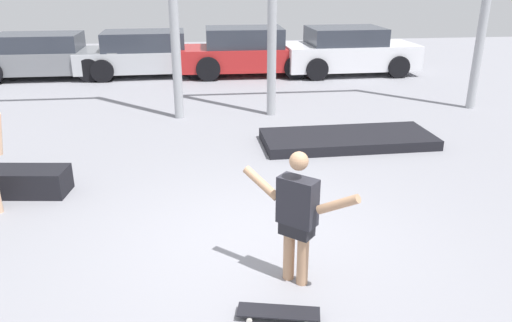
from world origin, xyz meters
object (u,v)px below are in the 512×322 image
(parked_car_red, at_px, (248,52))
(parked_car_white, at_px, (348,51))
(manual_pad, at_px, (348,139))
(parked_car_grey, at_px, (45,56))
(skateboard, at_px, (278,312))
(parked_car_silver, at_px, (149,54))
(skateboarder, at_px, (297,213))

(parked_car_red, relative_size, parked_car_white, 1.02)
(manual_pad, bearing_deg, parked_car_grey, 135.60)
(manual_pad, relative_size, parked_car_red, 0.75)
(parked_car_grey, height_order, parked_car_red, parked_car_red)
(skateboard, bearing_deg, parked_car_red, 98.06)
(parked_car_grey, bearing_deg, parked_car_white, -3.25)
(parked_car_silver, bearing_deg, skateboard, -81.60)
(parked_car_silver, bearing_deg, parked_car_red, -6.35)
(parked_car_grey, height_order, parked_car_white, parked_car_white)
(skateboarder, xyz_separation_m, skateboard, (-0.27, -0.58, -0.73))
(skateboarder, relative_size, parked_car_red, 0.34)
(skateboarder, bearing_deg, skateboard, -73.44)
(parked_car_red, bearing_deg, parked_car_white, -2.28)
(manual_pad, bearing_deg, parked_car_silver, 120.63)
(skateboarder, height_order, skateboard, skateboarder)
(manual_pad, distance_m, parked_car_white, 6.93)
(parked_car_grey, bearing_deg, skateboarder, -64.70)
(skateboarder, relative_size, skateboard, 1.80)
(skateboarder, xyz_separation_m, parked_car_white, (3.80, 10.86, -0.11))
(parked_car_red, bearing_deg, manual_pad, -79.46)
(skateboard, xyz_separation_m, parked_car_silver, (-2.06, 11.87, 0.59))
(parked_car_red, bearing_deg, skateboarder, -92.65)
(manual_pad, height_order, parked_car_silver, parked_car_silver)
(skateboarder, distance_m, parked_car_white, 11.51)
(skateboarder, height_order, parked_car_silver, skateboarder)
(skateboarder, bearing_deg, parked_car_silver, 143.59)
(skateboard, relative_size, parked_car_grey, 0.18)
(parked_car_silver, distance_m, parked_car_red, 3.04)
(skateboarder, bearing_deg, parked_car_white, 112.59)
(skateboard, bearing_deg, parked_car_white, 83.19)
(skateboarder, xyz_separation_m, parked_car_red, (0.69, 11.03, -0.10))
(manual_pad, height_order, parked_car_grey, parked_car_grey)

